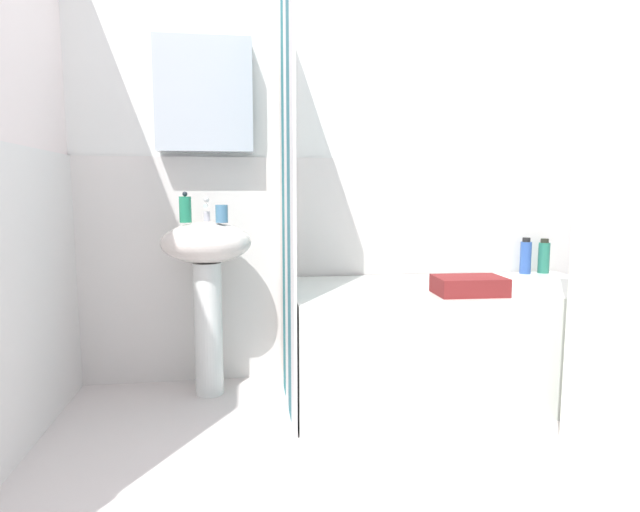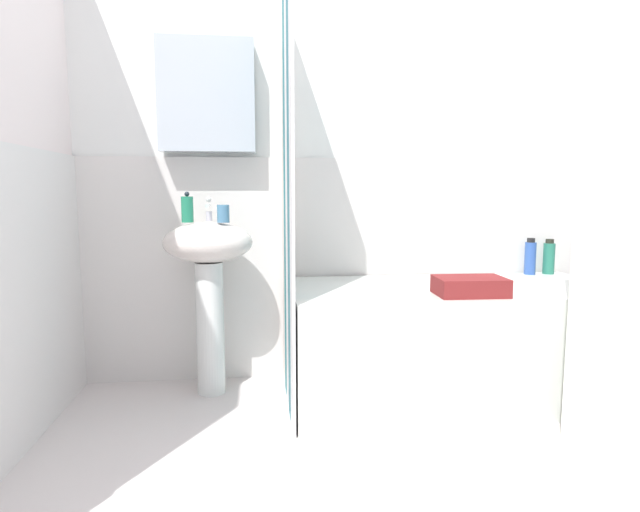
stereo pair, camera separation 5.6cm
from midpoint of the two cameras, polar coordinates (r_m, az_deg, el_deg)
ground_plane at (r=2.02m, az=14.33°, el=-24.26°), size 4.80×5.60×0.04m
wall_back_tiled at (r=2.93m, az=4.95°, el=9.32°), size 3.60×0.18×2.40m
sink at (r=2.67m, az=-11.38°, el=-1.40°), size 0.44×0.34×0.87m
faucet at (r=2.72m, az=-11.40°, el=4.98°), size 0.03×0.12×0.12m
soap_dispenser at (r=2.65m, az=-13.58°, el=4.97°), size 0.06×0.06×0.15m
toothbrush_cup at (r=2.60m, az=-9.82°, el=4.54°), size 0.06×0.06×0.09m
bathtub at (r=2.74m, az=14.47°, el=-8.94°), size 1.58×0.75×0.56m
shower_curtain at (r=2.45m, az=-2.87°, el=6.52°), size 0.01×0.75×2.00m
lotion_bottle at (r=3.25m, az=23.99°, el=-0.14°), size 0.06×0.06×0.20m
body_wash_bottle at (r=3.18m, az=22.28°, el=-0.13°), size 0.06×0.06×0.20m
towel_folded at (r=2.46m, az=16.57°, el=-3.15°), size 0.31×0.22×0.08m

